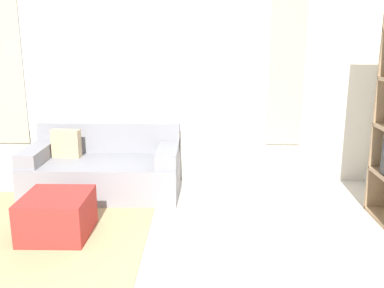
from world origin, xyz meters
name	(u,v)px	position (x,y,z in m)	size (l,w,h in m)	color
wall_back	(146,77)	(0.00, 3.26, 1.36)	(6.99, 0.11, 2.70)	silver
area_rug	(6,231)	(-1.21, 1.62, 0.01)	(2.80, 2.14, 0.01)	tan
couch_main	(104,169)	(-0.47, 2.74, 0.29)	(1.79, 0.97, 0.80)	gray
ottoman	(57,216)	(-0.66, 1.54, 0.20)	(0.61, 0.64, 0.41)	#A82823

